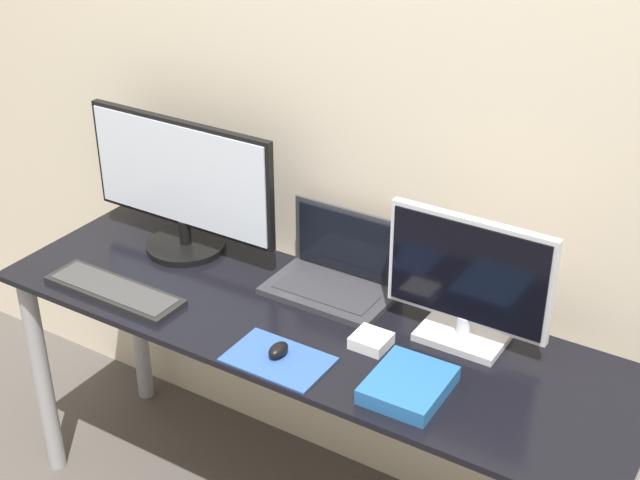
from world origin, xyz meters
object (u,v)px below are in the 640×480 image
Objects in this scene: monitor_left at (182,186)px; mouse at (278,350)px; monitor_right at (468,282)px; laptop at (337,271)px; keyboard at (114,291)px; book at (408,385)px; power_brick at (371,341)px.

mouse is at bearing -29.82° from monitor_left.
laptop is at bearing 174.15° from monitor_right.
keyboard is at bearing -145.64° from laptop.
mouse reaches higher than keyboard.
book is at bearing 2.49° from keyboard.
monitor_left is at bearing 150.18° from mouse.
keyboard is at bearing -177.51° from book.
monitor_right is 0.42m from laptop.
power_brick is (0.73, -0.15, -0.19)m from monitor_left.
monitor_left is 9.85× the size of mouse.
power_brick is (0.22, -0.20, -0.04)m from laptop.
monitor_right is 6.61× the size of mouse.
monitor_right is 0.50m from mouse.
book is (0.34, 0.05, -0.00)m from mouse.
keyboard is 6.54× the size of mouse.
book is at bearing -94.18° from monitor_right.
monitor_left is 7.04× the size of power_brick.
laptop is at bearing 34.36° from keyboard.
keyboard is 4.68× the size of power_brick.
power_brick is at bearing -140.21° from monitor_right.
monitor_right is at bearing 85.82° from book.
monitor_left is 0.53m from laptop.
mouse is 0.71× the size of power_brick.
book is 0.20m from power_brick.
laptop is 1.65× the size of book.
mouse is 0.34m from book.
mouse is at bearing -138.37° from monitor_right.
mouse is 0.31× the size of book.
monitor_right is 1.23× the size of laptop.
power_brick is at bearing 144.53° from book.
keyboard is 0.90m from book.
mouse is (0.56, -0.01, 0.01)m from keyboard.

